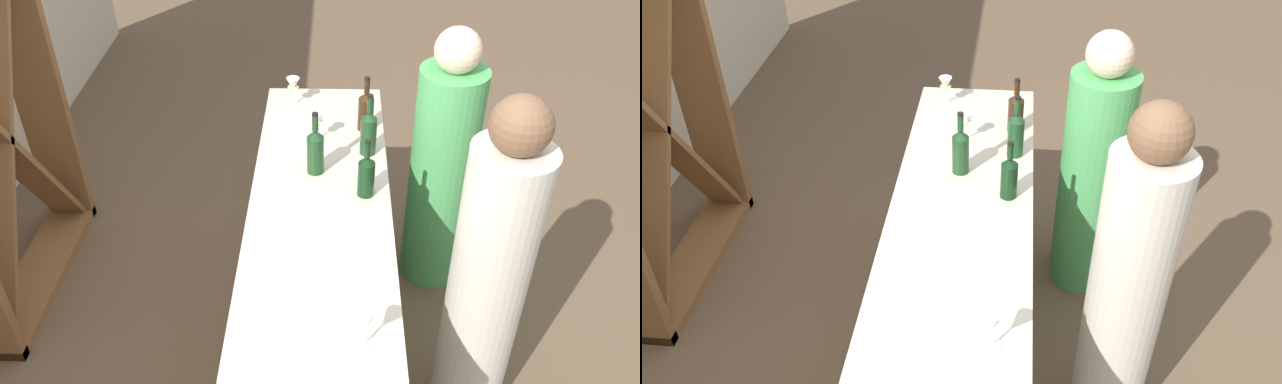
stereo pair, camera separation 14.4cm
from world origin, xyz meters
The scene contains 12 objects.
ground_plane centered at (0.00, 0.00, 0.00)m, with size 12.00×12.00×0.00m, color brown.
bar_counter centered at (0.00, 0.00, 0.49)m, with size 2.05×0.61×0.98m.
wine_rack centered at (0.49, 1.65, 0.95)m, with size 1.23×0.28×1.90m.
wine_bottle_leftmost_dark_green centered at (0.06, -0.20, 1.08)m, with size 0.07×0.07×0.28m.
wine_bottle_second_left_olive_green centered at (0.22, 0.03, 1.09)m, with size 0.08×0.08×0.31m.
wine_bottle_center_olive_green centered at (0.39, -0.22, 1.10)m, with size 0.08×0.08×0.31m.
wine_bottle_second_right_amber_brown centered at (0.61, -0.21, 1.09)m, with size 0.08×0.08×0.29m.
wine_glass_near_left centered at (-0.78, -0.17, 1.09)m, with size 0.07×0.07×0.16m.
wine_glass_near_center centered at (0.50, 0.02, 1.08)m, with size 0.07×0.07×0.15m.
wine_glass_near_right centered at (0.85, 0.16, 1.09)m, with size 0.07×0.07×0.15m.
person_left_guest centered at (-0.27, -0.71, 0.77)m, with size 0.36×0.36×1.65m.
person_center_guest centered at (0.63, -0.63, 0.70)m, with size 0.39×0.39×1.51m.
Camera 2 is at (-2.23, -0.20, 2.72)m, focal length 36.72 mm.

